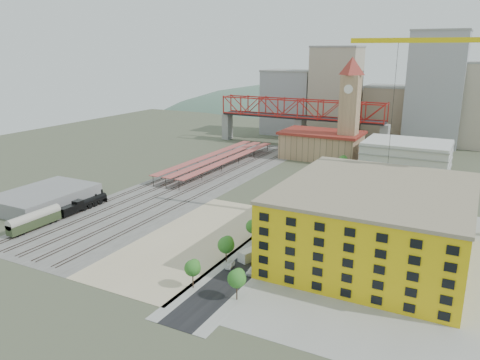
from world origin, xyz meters
The scene contains 32 objects.
ground centered at (0.00, 0.00, 0.00)m, with size 400.00×400.00×0.00m, color #474C38.
ballast_strip centered at (-36.00, 17.50, 0.03)m, with size 36.00×165.00×0.06m, color #605E59.
dirt_lot centered at (-4.00, -31.50, 0.03)m, with size 28.00×67.00×0.06m, color tan.
street_asphalt centered at (16.00, 15.00, 0.03)m, with size 12.00×170.00×0.06m, color black.
sidewalk_west centered at (10.50, 15.00, 0.02)m, with size 3.00×170.00×0.04m, color gray.
sidewalk_east centered at (21.50, 15.00, 0.02)m, with size 3.00×170.00×0.04m, color gray.
construction_pad centered at (45.00, -20.00, 0.03)m, with size 50.00×90.00×0.06m, color gray.
rail_tracks centered at (-37.80, 17.50, 0.15)m, with size 26.56×160.00×0.18m.
platform_canopies centered at (-41.00, 45.00, 3.99)m, with size 16.00×80.00×4.12m.
station_hall centered at (-5.00, 82.00, 6.67)m, with size 38.00×24.00×13.10m.
clock_tower centered at (8.00, 79.99, 28.70)m, with size 12.00×12.00×52.00m.
parking_garage centered at (36.00, 70.00, 7.00)m, with size 34.00×26.00×14.00m, color silver.
truss_bridge centered at (-25.00, 105.00, 18.86)m, with size 94.00×9.60×25.60m.
construction_building centered at (42.00, -20.00, 9.41)m, with size 44.60×50.60×18.80m.
warehouse centered at (-66.00, -30.00, 2.50)m, with size 22.00×32.00×5.00m, color gray.
street_trees centered at (16.00, 5.00, 0.00)m, with size 15.40×124.40×8.00m.
skyline centered at (7.47, 142.31, 22.81)m, with size 133.00×46.00×60.00m.
distant_hills centered at (45.28, 260.00, -79.54)m, with size 647.00×264.00×227.00m.
locomotive centered at (-50.00, -27.09, 1.92)m, with size 2.67×20.63×5.16m.
coach centered at (-50.00, -46.99, 2.87)m, with size 2.96×17.19×5.40m.
site_trailer_a centered at (16.00, -34.39, 1.39)m, with size 2.68×10.17×2.78m, color silver.
site_trailer_b centered at (16.00, -25.30, 1.41)m, with size 2.71×10.31×2.82m, color silver.
site_trailer_c centered at (16.00, -21.27, 1.36)m, with size 2.62×9.97×2.73m, color silver.
site_trailer_d centered at (16.00, -0.49, 1.19)m, with size 2.28×8.68×2.37m, color silver.
car_0 centered at (13.00, -42.54, 0.67)m, with size 1.59×3.96×1.35m, color white.
car_1 centered at (13.00, -25.80, 0.66)m, with size 1.39×3.98×1.31m, color gray.
car_2 centered at (13.00, -21.46, 0.73)m, with size 2.41×5.22×1.45m, color black.
car_3 centered at (13.00, 33.51, 0.67)m, with size 1.89×4.64×1.35m, color navy.
car_4 centered at (19.00, -42.73, 0.77)m, with size 1.81×4.51×1.54m, color silver.
car_5 centered at (19.00, -5.17, 0.69)m, with size 1.47×4.21×1.39m, color #A3A3A9.
car_6 centered at (19.00, 0.87, 0.65)m, with size 2.17×4.71×1.31m, color black.
car_7 centered at (19.00, 37.16, 0.75)m, with size 2.11×5.19×1.51m, color navy.
Camera 1 is at (63.08, -132.90, 51.03)m, focal length 35.00 mm.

